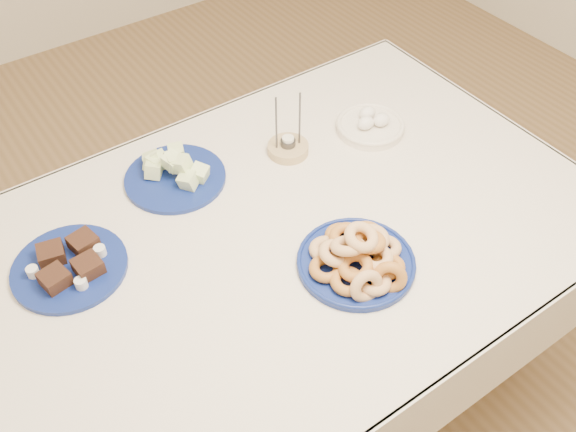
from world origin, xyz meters
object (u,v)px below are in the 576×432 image
at_px(dining_table, 277,259).
at_px(melon_plate, 174,172).
at_px(brownie_plate, 70,265).
at_px(candle_holder, 288,147).
at_px(egg_bowl, 370,125).
at_px(donut_platter, 358,258).

xyz_separation_m(dining_table, melon_plate, (-0.12, 0.33, 0.13)).
relative_size(melon_plate, brownie_plate, 1.21).
relative_size(candle_holder, egg_bowl, 0.90).
bearing_deg(melon_plate, dining_table, -70.24).
xyz_separation_m(melon_plate, brownie_plate, (-0.36, -0.15, -0.01)).
distance_m(dining_table, brownie_plate, 0.53).
bearing_deg(brownie_plate, egg_bowl, -0.18).
xyz_separation_m(brownie_plate, egg_bowl, (0.94, -0.00, 0.01)).
bearing_deg(donut_platter, brownie_plate, 145.60).
relative_size(dining_table, brownie_plate, 6.02).
bearing_deg(donut_platter, egg_bowl, 46.53).
bearing_deg(dining_table, brownie_plate, 158.92).
relative_size(donut_platter, melon_plate, 1.07).
height_order(donut_platter, candle_holder, candle_holder).
bearing_deg(egg_bowl, candle_holder, 166.99).
bearing_deg(brownie_plate, melon_plate, 22.09).
distance_m(donut_platter, melon_plate, 0.58).
bearing_deg(dining_table, egg_bowl, 21.36).
bearing_deg(melon_plate, donut_platter, -68.39).
height_order(candle_holder, egg_bowl, candle_holder).
bearing_deg(dining_table, melon_plate, 109.76).
bearing_deg(candle_holder, dining_table, -130.30).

